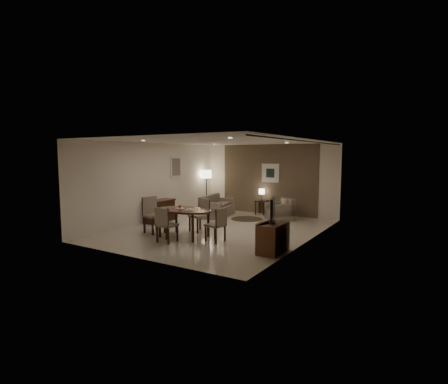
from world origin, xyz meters
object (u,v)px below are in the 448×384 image
Objects in this scene: chair_far at (199,215)px; side_table at (261,207)px; armchair at (280,209)px; dining_table at (184,223)px; tv_cabinet at (273,238)px; console_desk at (159,211)px; chair_right at (215,225)px; chair_left at (154,215)px; sofa at (218,206)px; chair_near at (167,225)px; floor_lamp at (206,191)px.

chair_far reaches higher than side_table.
dining_table is at bearing -64.89° from armchair.
console_desk is at bearing 162.95° from tv_cabinet.
chair_left is at bearing -78.92° from chair_right.
chair_right is at bearing 2.42° from dining_table.
chair_near is at bearing -176.86° from sofa.
chair_far is 1.33m from chair_right.
chair_far is 1.14× the size of armchair.
side_table is (0.20, 4.59, -0.12)m from dining_table.
tv_cabinet is 6.57m from floor_lamp.
dining_table is 4.60m from side_table.
chair_near is (-2.78, -0.53, 0.12)m from tv_cabinet.
chair_far is at bearing -36.43° from chair_left.
tv_cabinet is 0.96× the size of chair_near.
side_table is (1.26, 4.63, -0.26)m from chair_left.
chair_left is 3.36m from sofa.
chair_far reaches higher than dining_table.
chair_near is at bearing -92.41° from side_table.
dining_table is at bearing -63.16° from floor_lamp.
chair_far is 3.80m from side_table.
chair_right reaches higher than console_desk.
dining_table is 0.82m from chair_far.
chair_far is at bearing -70.40° from armchair.
chair_near is 0.56× the size of floor_lamp.
chair_near is 5.28m from side_table.
console_desk is at bearing -44.91° from chair_near.
armchair reaches higher than side_table.
chair_right is (2.08, 0.09, -0.08)m from chair_left.
chair_left reaches higher than chair_near.
sofa reaches higher than console_desk.
floor_lamp is at bearing 26.99° from chair_left.
tv_cabinet is 1.67× the size of side_table.
chair_right is at bearing -50.47° from armchair.
tv_cabinet is at bearing 92.43° from chair_right.
console_desk is 2.93m from chair_near.
chair_near is at bearing -108.62° from chair_left.
console_desk is at bearing -90.03° from floor_lamp.
tv_cabinet is at bearing -78.68° from chair_left.
console_desk is 0.72× the size of sofa.
dining_table is at bearing -78.86° from chair_right.
dining_table reaches higher than tv_cabinet.
chair_left reaches higher than chair_far.
tv_cabinet is 0.54× the size of floor_lamp.
chair_left reaches higher than chair_right.
side_table is at bearing 9.24° from floor_lamp.
chair_left is 0.63× the size of floor_lamp.
chair_near is at bearing -70.71° from chair_far.
chair_far reaches higher than chair_near.
chair_left reaches higher than side_table.
side_table is at bearing -93.38° from chair_near.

